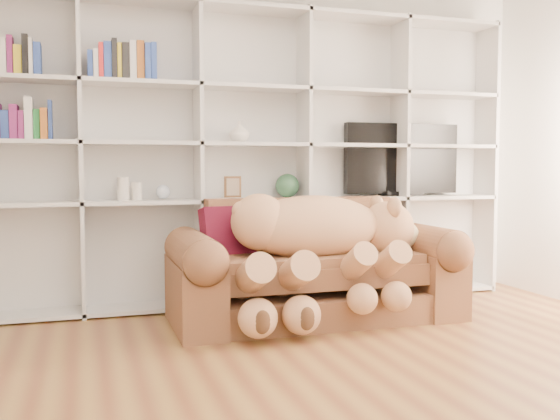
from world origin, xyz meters
name	(u,v)px	position (x,y,z in m)	size (l,w,h in m)	color
floor	(382,406)	(0.00, 0.00, 0.00)	(5.00, 5.00, 0.00)	brown
wall_back	(246,139)	(0.00, 2.50, 1.35)	(5.00, 0.02, 2.70)	white
bookshelf	(222,144)	(-0.24, 2.36, 1.31)	(4.43, 0.35, 2.40)	silver
sofa	(314,274)	(0.30, 1.70, 0.33)	(2.09, 0.90, 0.88)	brown
teddy_bear	(318,240)	(0.27, 1.52, 0.61)	(1.53, 0.85, 0.89)	tan
throw_pillow	(228,233)	(-0.31, 1.84, 0.64)	(0.38, 0.12, 0.38)	#570E25
tv	(401,160)	(1.37, 2.35, 1.18)	(1.07, 0.18, 0.63)	black
picture_frame	(233,187)	(-0.17, 2.30, 0.96)	(0.14, 0.03, 0.17)	brown
green_vase	(287,186)	(0.30, 2.30, 0.96)	(0.20, 0.20, 0.20)	#2A5335
figurine_tall	(123,189)	(-1.02, 2.30, 0.95)	(0.09, 0.09, 0.18)	silver
figurine_short	(137,191)	(-0.92, 2.30, 0.93)	(0.08, 0.08, 0.14)	silver
snow_globe	(163,192)	(-0.72, 2.30, 0.93)	(0.11, 0.11, 0.11)	silver
shelf_vase	(239,132)	(-0.11, 2.30, 1.40)	(0.16, 0.16, 0.17)	silver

